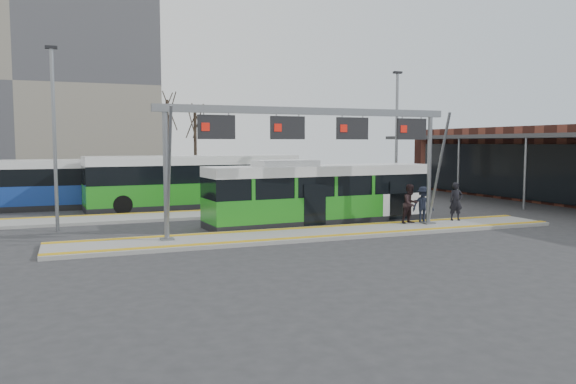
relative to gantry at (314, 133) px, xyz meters
name	(u,v)px	position (x,y,z in m)	size (l,w,h in m)	color
ground	(323,235)	(0.35, -0.25, -4.30)	(120.00, 120.00, 0.00)	#2D2D30
platform_main	(323,233)	(0.35, -0.25, -4.22)	(22.00, 3.00, 0.15)	gray
platform_second	(191,215)	(-3.65, 7.75, -4.22)	(20.00, 3.00, 0.15)	gray
tactile_main	(323,231)	(0.35, -0.25, -4.14)	(22.00, 2.65, 0.02)	gold
tactile_second	(187,211)	(-3.65, 8.90, -4.14)	(20.00, 0.35, 0.02)	gold
gantry	(314,133)	(0.00, 0.00, 0.00)	(13.00, 1.68, 5.20)	slate
apartment_block	(18,84)	(-13.65, 35.75, 4.91)	(24.50, 12.50, 18.40)	gray
hero_bus	(320,194)	(1.61, 2.84, -2.89)	(11.37, 3.15, 3.09)	black
bg_bus_green	(195,182)	(-2.64, 11.45, -2.75)	(12.65, 3.43, 3.13)	black
passenger_a	(456,201)	(7.73, 0.47, -3.23)	(0.67, 0.44, 1.83)	black
passenger_b	(410,204)	(5.13, 0.44, -3.24)	(0.89, 0.69, 1.83)	black
passenger_c	(423,205)	(5.84, 0.47, -3.30)	(1.09, 0.63, 1.69)	black
tree_left	(167,112)	(-0.70, 32.71, 2.55)	(1.40, 1.40, 9.03)	#382B21
tree_mid	(195,121)	(1.27, 29.48, 1.53)	(1.40, 1.40, 7.69)	#382B21
lamp_west	(54,134)	(-10.14, 4.89, -0.05)	(0.50, 0.25, 8.02)	slate
lamp_east	(396,137)	(8.04, 6.33, -0.09)	(0.50, 0.25, 7.94)	slate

